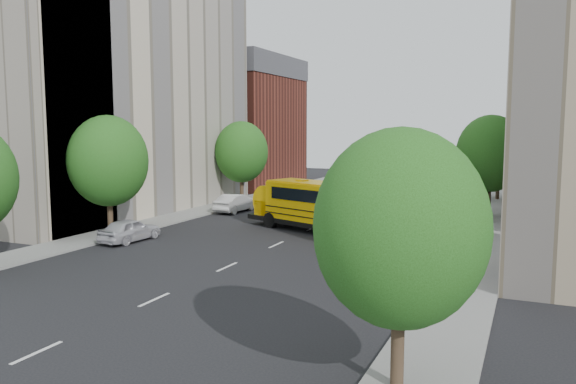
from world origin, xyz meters
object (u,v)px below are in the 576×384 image
Objects in this scene: safari_truck at (423,209)px; parked_car_4 at (455,213)px; street_tree_3 at (400,229)px; parked_car_1 at (236,203)px; parked_car_5 at (474,191)px; street_tree_1 at (108,161)px; parked_car_3 at (406,263)px; school_bus at (322,204)px; street_tree_2 at (241,152)px; street_tree_5 at (499,152)px; street_tree_4 at (490,154)px; parked_car_0 at (130,230)px.

parked_car_4 is at bearing 59.74° from safari_truck.
street_tree_3 is 29.71m from parked_car_4.
parked_car_1 is 1.03× the size of parked_car_5.
street_tree_3 reaches higher than parked_car_1.
street_tree_1 is 1.61× the size of parked_car_3.
school_bus is 12.15m from parked_car_3.
street_tree_5 is (22.00, 12.00, -0.12)m from street_tree_2.
street_tree_4 is 1.65× the size of parked_car_3.
street_tree_3 is at bearing -90.00° from street_tree_5.
street_tree_5 reaches higher than parked_car_5.
parked_car_5 is (7.67, 23.12, -1.19)m from school_bus.
street_tree_2 is 20.40m from parked_car_4.
street_tree_2 is 25.06m from street_tree_5.
parked_car_5 is (-2.20, 0.10, -3.95)m from street_tree_5.
street_tree_2 is 1.57× the size of parked_car_3.
street_tree_2 is 1.65× the size of parked_car_1.
street_tree_4 is at bearing -161.85° from parked_car_1.
street_tree_5 is 15.32m from parked_car_4.
parked_car_0 is (-15.98, -11.71, -0.66)m from safari_truck.
street_tree_2 is at bearing -143.19° from parked_car_5.
street_tree_2 is 22.00m from street_tree_4.
street_tree_3 reaches higher than parked_car_3.
street_tree_5 is at bearing 83.33° from parked_car_4.
street_tree_5 is (-0.00, 44.00, 0.25)m from street_tree_3.
parked_car_3 is at bearing -96.17° from street_tree_4.
street_tree_2 is 1.03× the size of street_tree_5.
parked_car_1 is at bearing -139.10° from street_tree_5.
street_tree_3 is 44.00m from street_tree_5.
school_bus is 2.89× the size of parked_car_0.
street_tree_1 is 37.20m from street_tree_5.
safari_truck is (18.18, -7.06, -3.43)m from street_tree_2.
safari_truck is 19.23m from parked_car_5.
parked_car_3 is (7.67, -9.35, -1.23)m from school_bus.
parked_car_3 reaches higher than parked_car_4.
street_tree_2 reaches higher than parked_car_1.
safari_truck is 1.32× the size of parked_car_3.
street_tree_1 is at bearing -117.95° from parked_car_5.
street_tree_5 is at bearing 90.00° from street_tree_4.
parked_car_5 is at bearing 91.89° from parked_car_4.
parked_car_4 is (-2.20, -14.61, -4.04)m from street_tree_5.
parked_car_0 is at bearing -19.13° from street_tree_1.
parked_car_5 is (-2.20, 44.10, -3.71)m from street_tree_3.
street_tree_1 is 1.82× the size of parked_car_0.
street_tree_1 is 1.74× the size of parked_car_5.
street_tree_4 is 1.87× the size of parked_car_0.
street_tree_5 is 19.72m from safari_truck.
parked_car_3 is (-2.20, 11.63, -3.74)m from street_tree_3.
safari_truck is at bearing -101.35° from street_tree_5.
street_tree_3 is 1.45× the size of parked_car_3.
street_tree_1 is at bearing -90.00° from street_tree_2.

